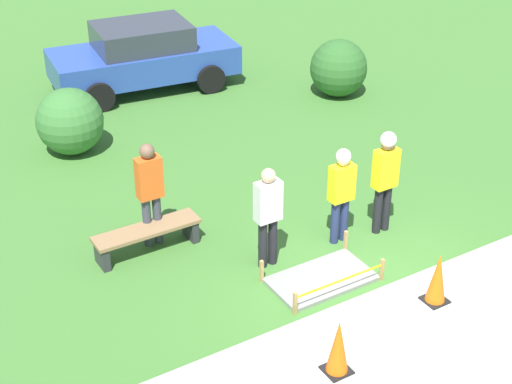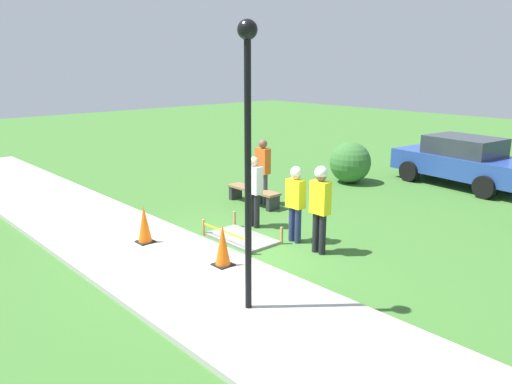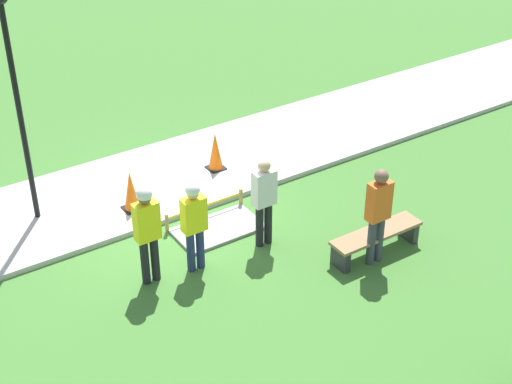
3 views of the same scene
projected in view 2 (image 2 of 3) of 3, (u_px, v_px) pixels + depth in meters
name	position (u px, v px, depth m)	size (l,w,h in m)	color
ground_plane	(233.00, 254.00, 10.17)	(60.00, 60.00, 0.00)	#3D702D
sidewalk	(176.00, 270.00, 9.26)	(28.00, 2.76, 0.10)	#ADAAA3
wet_concrete_patch	(242.00, 238.00, 11.00)	(1.62, 0.96, 0.38)	gray
traffic_cone_near_patch	(144.00, 224.00, 10.46)	(0.34, 0.34, 0.81)	black
traffic_cone_far_patch	(223.00, 245.00, 9.26)	(0.34, 0.34, 0.79)	black
park_bench	(253.00, 193.00, 13.66)	(1.74, 0.44, 0.44)	#2D2D33
worker_supervisor	(295.00, 198.00, 10.63)	(0.40, 0.24, 1.68)	navy
worker_assistant	(320.00, 202.00, 9.97)	(0.40, 0.26, 1.82)	black
bystander_in_orange_shirt	(263.00, 168.00, 13.47)	(0.40, 0.24, 1.80)	#383D47
bystander_in_gray_shirt	(254.00, 188.00, 11.62)	(0.40, 0.22, 1.69)	black
lamppost_near	(248.00, 130.00, 7.06)	(0.28, 0.28, 4.26)	black
parked_car_blue	(463.00, 161.00, 15.66)	(4.41, 2.39, 1.55)	#28479E
shrub_rounded_near	(350.00, 162.00, 16.05)	(1.32, 1.32, 1.32)	#387033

